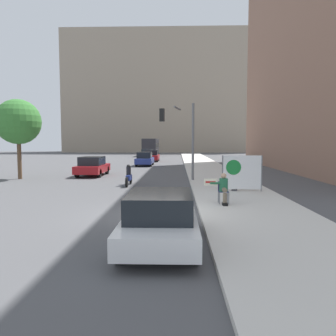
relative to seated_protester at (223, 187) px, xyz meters
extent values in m
plane|color=#4F4F51|center=(-2.84, -1.49, -0.81)|extent=(160.00, 160.00, 0.00)
cube|color=beige|center=(0.98, 13.51, -0.74)|extent=(4.07, 90.00, 0.14)
cube|color=gray|center=(-4.84, 73.99, 14.42)|extent=(52.00, 12.00, 30.46)
cylinder|color=#474C56|center=(-0.16, -0.13, -0.43)|extent=(0.03, 0.03, 0.47)
cylinder|color=#474C56|center=(0.21, -0.13, -0.43)|extent=(0.03, 0.03, 0.47)
cylinder|color=#474C56|center=(-0.16, 0.24, -0.43)|extent=(0.03, 0.03, 0.47)
cylinder|color=#474C56|center=(0.21, 0.24, -0.43)|extent=(0.03, 0.03, 0.47)
cube|color=navy|center=(0.02, 0.06, -0.18)|extent=(0.40, 0.40, 0.02)
cube|color=navy|center=(0.02, 0.25, 0.02)|extent=(0.40, 0.02, 0.38)
cylinder|color=#756651|center=(0.02, -0.10, -0.08)|extent=(0.18, 0.42, 0.18)
cylinder|color=#756651|center=(0.02, -0.31, -0.43)|extent=(0.16, 0.16, 0.47)
cube|color=black|center=(0.02, -0.37, -0.62)|extent=(0.20, 0.28, 0.10)
cylinder|color=#236642|center=(0.02, 0.09, 0.09)|extent=(0.34, 0.34, 0.52)
sphere|color=tan|center=(0.02, 0.09, 0.46)|extent=(0.22, 0.22, 0.22)
cylinder|color=#236642|center=(-0.31, 0.01, 0.17)|extent=(0.45, 0.09, 0.09)
cube|color=#EAE5C6|center=(-0.51, 0.01, 0.21)|extent=(0.52, 0.02, 0.28)
cube|color=#AD1414|center=(-0.51, 0.00, 0.21)|extent=(0.40, 0.01, 0.07)
cylinder|color=#424247|center=(1.06, 3.54, -0.24)|extent=(0.28, 0.28, 0.85)
cylinder|color=silver|center=(1.06, 3.54, 0.52)|extent=(0.34, 0.34, 0.67)
sphere|color=tan|center=(1.06, 3.54, 0.97)|extent=(0.22, 0.22, 0.22)
cylinder|color=slate|center=(0.43, 3.38, 0.24)|extent=(0.06, 0.06, 1.81)
cylinder|color=slate|center=(2.38, 3.38, 0.24)|extent=(0.06, 0.06, 1.81)
cube|color=white|center=(1.41, 3.38, 0.29)|extent=(1.96, 0.02, 1.71)
cylinder|color=#197A33|center=(0.98, 3.36, 0.54)|extent=(0.75, 0.01, 0.75)
cylinder|color=slate|center=(-0.84, 8.28, 1.82)|extent=(0.16, 0.16, 4.97)
cylinder|color=slate|center=(-1.85, 8.47, 4.01)|extent=(0.48, 2.05, 0.11)
cube|color=black|center=(-2.86, 8.65, 3.59)|extent=(0.35, 0.35, 0.84)
sphere|color=green|center=(-2.86, 8.65, 3.31)|extent=(0.18, 0.18, 0.18)
cube|color=white|center=(-2.28, -4.89, -0.29)|extent=(1.83, 4.15, 0.49)
cube|color=black|center=(-2.28, -5.06, 0.26)|extent=(1.57, 2.16, 0.60)
cylinder|color=black|center=(-3.08, -3.61, -0.49)|extent=(0.22, 0.64, 0.64)
cylinder|color=black|center=(-1.47, -3.61, -0.49)|extent=(0.22, 0.64, 0.64)
cylinder|color=black|center=(-3.08, -6.18, -0.49)|extent=(0.22, 0.64, 0.64)
cylinder|color=black|center=(-1.47, -6.18, -0.49)|extent=(0.22, 0.64, 0.64)
cube|color=maroon|center=(-8.45, 12.14, -0.26)|extent=(1.88, 4.31, 0.57)
cube|color=black|center=(-8.45, 11.96, 0.36)|extent=(1.61, 2.24, 0.66)
cylinder|color=black|center=(-9.27, 13.47, -0.49)|extent=(0.22, 0.64, 0.64)
cylinder|color=black|center=(-7.62, 13.47, -0.49)|extent=(0.22, 0.64, 0.64)
cylinder|color=black|center=(-9.27, 10.80, -0.49)|extent=(0.22, 0.64, 0.64)
cylinder|color=black|center=(-7.62, 10.80, -0.49)|extent=(0.22, 0.64, 0.64)
cube|color=navy|center=(-5.46, 23.08, -0.25)|extent=(1.75, 4.66, 0.58)
cube|color=black|center=(-5.46, 22.90, 0.38)|extent=(1.51, 2.42, 0.67)
cylinder|color=black|center=(-6.23, 24.53, -0.49)|extent=(0.22, 0.64, 0.64)
cylinder|color=black|center=(-4.70, 24.53, -0.49)|extent=(0.22, 0.64, 0.64)
cylinder|color=black|center=(-6.23, 21.64, -0.49)|extent=(0.22, 0.64, 0.64)
cylinder|color=black|center=(-4.70, 21.64, -0.49)|extent=(0.22, 0.64, 0.64)
cube|color=maroon|center=(-5.34, 31.30, -0.24)|extent=(1.90, 4.66, 0.59)
cube|color=black|center=(-5.34, 31.11, 0.39)|extent=(1.63, 2.42, 0.68)
cylinder|color=black|center=(-6.18, 32.74, -0.49)|extent=(0.22, 0.64, 0.64)
cylinder|color=black|center=(-4.51, 32.74, -0.49)|extent=(0.22, 0.64, 0.64)
cylinder|color=black|center=(-6.18, 29.86, -0.49)|extent=(0.22, 0.64, 0.64)
cylinder|color=black|center=(-4.51, 29.86, -0.49)|extent=(0.22, 0.64, 0.64)
cube|color=silver|center=(-6.72, 39.23, -0.26)|extent=(1.86, 4.16, 0.56)
cube|color=black|center=(-6.72, 39.07, 0.35)|extent=(1.60, 2.16, 0.66)
cylinder|color=black|center=(-7.54, 40.52, -0.49)|extent=(0.22, 0.64, 0.64)
cylinder|color=black|center=(-5.90, 40.52, -0.49)|extent=(0.22, 0.64, 0.64)
cylinder|color=black|center=(-7.54, 37.94, -0.49)|extent=(0.22, 0.64, 0.64)
cylinder|color=black|center=(-5.90, 37.94, -0.49)|extent=(0.22, 0.64, 0.64)
cube|color=#232328|center=(-6.93, 49.50, 1.02)|extent=(2.51, 10.02, 2.77)
cube|color=black|center=(-6.93, 49.50, 1.18)|extent=(2.53, 9.52, 0.90)
cylinder|color=black|center=(-8.04, 52.60, -0.29)|extent=(0.30, 1.04, 1.04)
cylinder|color=black|center=(-5.83, 52.60, -0.29)|extent=(0.30, 1.04, 1.04)
cylinder|color=black|center=(-8.04, 46.39, -0.29)|extent=(0.30, 1.04, 1.04)
cylinder|color=black|center=(-5.83, 46.39, -0.29)|extent=(0.30, 1.04, 1.04)
cube|color=navy|center=(-4.78, 6.50, -0.33)|extent=(0.24, 0.98, 0.32)
cylinder|color=black|center=(-4.78, 6.45, 0.04)|extent=(0.28, 0.28, 0.59)
sphere|color=black|center=(-4.78, 6.45, 0.35)|extent=(0.24, 0.24, 0.24)
cylinder|color=black|center=(-4.78, 7.32, -0.51)|extent=(0.10, 0.60, 0.60)
cylinder|color=black|center=(-4.78, 5.68, -0.51)|extent=(0.10, 0.60, 0.60)
cylinder|color=brown|center=(-13.05, 9.76, 0.66)|extent=(0.28, 0.28, 2.94)
sphere|color=#387A33|center=(-13.05, 9.76, 3.23)|extent=(3.15, 3.15, 3.15)
camera|label=1|loc=(-1.84, -13.08, 1.81)|focal=35.00mm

